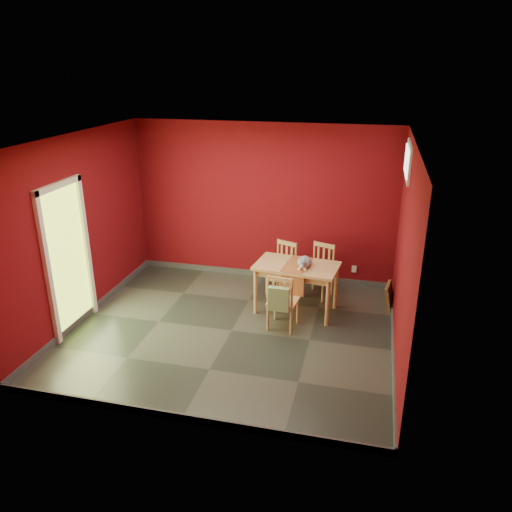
% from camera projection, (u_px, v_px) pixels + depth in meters
% --- Properties ---
extents(ground, '(4.50, 4.50, 0.00)m').
position_uv_depth(ground, '(232.00, 330.00, 7.15)').
color(ground, '#2D342D').
rests_on(ground, ground).
extents(room_shell, '(4.50, 4.50, 4.50)m').
position_uv_depth(room_shell, '(232.00, 327.00, 7.13)').
color(room_shell, '#610A0F').
rests_on(room_shell, ground).
extents(doorway, '(0.06, 1.01, 2.13)m').
position_uv_depth(doorway, '(67.00, 254.00, 6.87)').
color(doorway, '#B7D838').
rests_on(doorway, ground).
extents(window, '(0.05, 0.90, 0.50)m').
position_uv_depth(window, '(408.00, 161.00, 6.71)').
color(window, white).
rests_on(window, room_shell).
extents(outlet_plate, '(0.08, 0.02, 0.12)m').
position_uv_depth(outlet_plate, '(354.00, 269.00, 8.49)').
color(outlet_plate, silver).
rests_on(outlet_plate, room_shell).
extents(dining_table, '(1.30, 0.85, 0.77)m').
position_uv_depth(dining_table, '(297.00, 271.00, 7.48)').
color(dining_table, tan).
rests_on(dining_table, ground).
extents(table_runner, '(0.41, 0.73, 0.35)m').
position_uv_depth(table_runner, '(295.00, 271.00, 7.36)').
color(table_runner, '#9A5027').
rests_on(table_runner, dining_table).
extents(chair_far_left, '(0.52, 0.52, 0.85)m').
position_uv_depth(chair_far_left, '(282.00, 267.00, 8.21)').
color(chair_far_left, tan).
rests_on(chair_far_left, ground).
extents(chair_far_right, '(0.52, 0.52, 0.87)m').
position_uv_depth(chair_far_right, '(320.00, 270.00, 8.09)').
color(chair_far_right, tan).
rests_on(chair_far_right, ground).
extents(chair_near, '(0.44, 0.44, 0.86)m').
position_uv_depth(chair_near, '(282.00, 301.00, 7.06)').
color(chair_near, tan).
rests_on(chair_near, ground).
extents(tote_bag, '(0.29, 0.18, 0.41)m').
position_uv_depth(tote_bag, '(279.00, 299.00, 6.83)').
color(tote_bag, '#7EA96C').
rests_on(tote_bag, chair_near).
extents(cat, '(0.35, 0.46, 0.21)m').
position_uv_depth(cat, '(304.00, 260.00, 7.35)').
color(cat, slate).
rests_on(cat, table_runner).
extents(picture_frame, '(0.19, 0.42, 0.40)m').
position_uv_depth(picture_frame, '(389.00, 296.00, 7.73)').
color(picture_frame, brown).
rests_on(picture_frame, ground).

